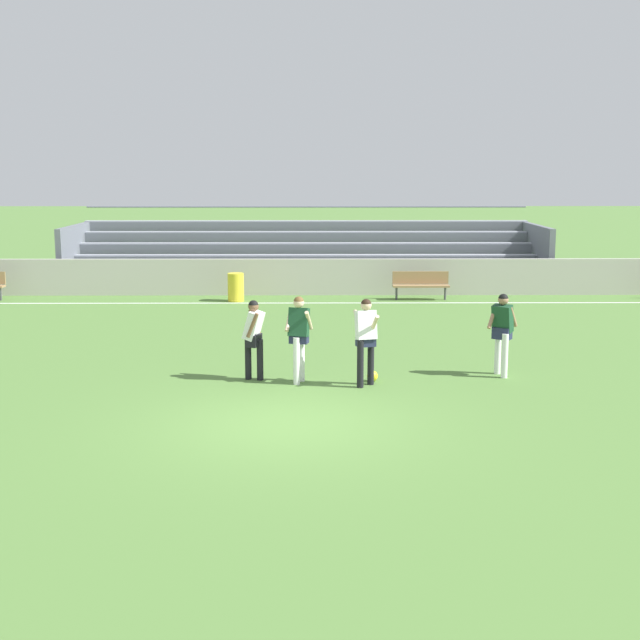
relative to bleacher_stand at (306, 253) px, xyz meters
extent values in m
plane|color=#517A38|center=(-0.18, -17.34, -1.15)|extent=(160.00, 160.00, 0.00)
cube|color=white|center=(-0.18, -4.47, -1.14)|extent=(44.00, 0.12, 0.01)
cube|color=#BCB7AD|center=(-0.18, -2.74, -0.54)|extent=(48.00, 0.16, 1.21)
cube|color=#9EA3AD|center=(0.00, -1.93, -0.79)|extent=(16.88, 0.36, 0.08)
cube|color=slate|center=(0.00, -2.13, -0.97)|extent=(16.88, 0.04, 0.36)
cube|color=#9EA3AD|center=(0.00, -1.15, -0.43)|extent=(16.88, 0.36, 0.08)
cube|color=slate|center=(0.00, -1.35, -0.61)|extent=(16.88, 0.04, 0.36)
cube|color=#9EA3AD|center=(0.00, -0.37, -0.08)|extent=(16.88, 0.36, 0.08)
cube|color=slate|center=(0.00, -0.57, -0.25)|extent=(16.88, 0.04, 0.36)
cube|color=#9EA3AD|center=(0.00, 0.41, 0.28)|extent=(16.88, 0.36, 0.08)
cube|color=slate|center=(0.00, 0.21, 0.10)|extent=(16.88, 0.04, 0.36)
cube|color=#9EA3AD|center=(0.00, 1.19, 0.64)|extent=(16.88, 0.36, 0.08)
cube|color=slate|center=(0.00, 0.99, 0.46)|extent=(16.88, 0.04, 0.36)
cube|color=#9EA3AD|center=(0.00, 1.97, 0.99)|extent=(16.88, 0.36, 0.08)
cube|color=slate|center=(0.00, 1.77, 0.81)|extent=(16.88, 0.04, 0.36)
cube|color=slate|center=(-8.34, 0.02, -0.08)|extent=(0.20, 4.26, 2.14)
cube|color=slate|center=(8.34, 0.02, -0.08)|extent=(0.20, 4.26, 2.14)
cylinder|color=slate|center=(0.00, 2.22, 1.54)|extent=(16.88, 0.06, 0.06)
cylinder|color=#47474C|center=(-9.73, -3.85, -0.92)|extent=(0.07, 0.07, 0.45)
cube|color=#99754C|center=(3.70, -3.85, -0.70)|extent=(1.80, 0.40, 0.06)
cube|color=#99754C|center=(3.70, -3.67, -0.45)|extent=(1.80, 0.05, 0.40)
cylinder|color=#47474C|center=(2.92, -3.85, -0.92)|extent=(0.07, 0.07, 0.45)
cylinder|color=#47474C|center=(4.48, -3.85, -0.92)|extent=(0.07, 0.07, 0.45)
cylinder|color=yellow|center=(-2.20, -4.07, -0.70)|extent=(0.51, 0.51, 0.89)
cylinder|color=black|center=(1.17, -14.97, -0.68)|extent=(0.13, 0.13, 0.93)
cylinder|color=black|center=(1.38, -14.73, -0.68)|extent=(0.13, 0.13, 0.93)
cube|color=#232847|center=(1.28, -14.85, -0.24)|extent=(0.40, 0.30, 0.24)
cube|color=white|center=(1.28, -14.85, 0.06)|extent=(0.45, 0.39, 0.59)
cylinder|color=beige|center=(1.13, -14.71, 0.10)|extent=(0.18, 0.43, 0.42)
cylinder|color=beige|center=(1.43, -14.99, 0.10)|extent=(0.18, 0.43, 0.42)
sphere|color=beige|center=(1.28, -14.85, 0.45)|extent=(0.21, 0.21, 0.21)
sphere|color=black|center=(1.28, -14.85, 0.47)|extent=(0.20, 0.20, 0.20)
cylinder|color=white|center=(-0.07, -14.72, -0.68)|extent=(0.13, 0.13, 0.94)
cylinder|color=white|center=(0.02, -14.45, -0.68)|extent=(0.13, 0.13, 0.94)
cube|color=#232847|center=(-0.02, -14.58, -0.23)|extent=(0.40, 0.30, 0.24)
cube|color=#194228|center=(-0.02, -14.58, 0.07)|extent=(0.44, 0.40, 0.59)
cylinder|color=beige|center=(-0.22, -14.54, 0.11)|extent=(0.17, 0.42, 0.43)
cylinder|color=beige|center=(0.17, -14.62, 0.11)|extent=(0.17, 0.42, 0.43)
sphere|color=beige|center=(-0.02, -14.58, 0.46)|extent=(0.21, 0.21, 0.21)
sphere|color=brown|center=(-0.02, -14.58, 0.48)|extent=(0.20, 0.20, 0.20)
cylinder|color=black|center=(-0.80, -14.36, -0.73)|extent=(0.13, 0.13, 0.83)
cylinder|color=black|center=(-1.05, -14.29, -0.73)|extent=(0.13, 0.13, 0.83)
cube|color=black|center=(-0.92, -14.32, -0.34)|extent=(0.33, 0.41, 0.24)
cube|color=white|center=(-0.92, -14.32, -0.04)|extent=(0.47, 0.48, 0.60)
cylinder|color=brown|center=(-0.93, -14.52, 0.00)|extent=(0.28, 0.16, 0.51)
cylinder|color=brown|center=(-0.92, -14.13, 0.00)|extent=(0.28, 0.16, 0.51)
sphere|color=brown|center=(-0.92, -14.32, 0.34)|extent=(0.21, 0.21, 0.21)
sphere|color=black|center=(-0.92, -14.32, 0.36)|extent=(0.20, 0.20, 0.20)
cylinder|color=white|center=(4.06, -13.86, -0.69)|extent=(0.13, 0.13, 0.91)
cylinder|color=white|center=(4.12, -14.21, -0.69)|extent=(0.13, 0.13, 0.91)
cube|color=#232847|center=(4.09, -14.03, -0.26)|extent=(0.42, 0.39, 0.24)
cube|color=#194228|center=(4.09, -14.03, 0.04)|extent=(0.49, 0.47, 0.59)
cylinder|color=#A87A5B|center=(4.30, -14.02, 0.08)|extent=(0.27, 0.34, 0.47)
cylinder|color=#A87A5B|center=(3.88, -14.04, 0.08)|extent=(0.27, 0.34, 0.47)
sphere|color=#A87A5B|center=(4.09, -14.03, 0.42)|extent=(0.21, 0.21, 0.21)
sphere|color=black|center=(4.09, -14.03, 0.45)|extent=(0.20, 0.20, 0.20)
sphere|color=yellow|center=(1.44, -14.50, -1.04)|extent=(0.22, 0.22, 0.22)
camera|label=1|loc=(0.27, -31.20, 3.07)|focal=48.53mm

